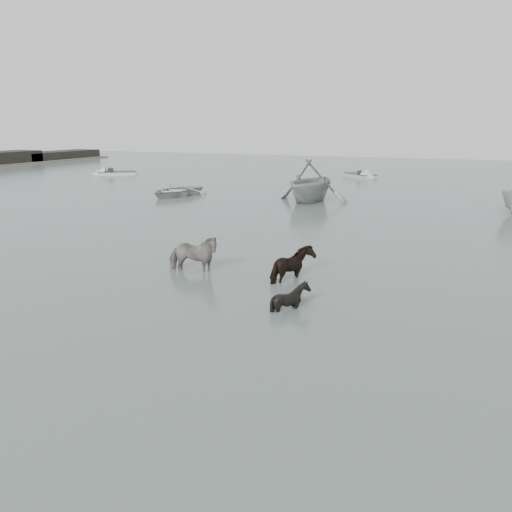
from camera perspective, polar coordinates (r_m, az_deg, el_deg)
name	(u,v)px	position (r m, az deg, el deg)	size (l,w,h in m)	color
ground	(222,284)	(16.60, -3.96, -3.25)	(140.00, 140.00, 0.00)	#4E5D57
pony_pinto	(193,249)	(17.90, -7.26, 0.75)	(0.89, 1.96, 1.66)	black
pony_dark	(294,259)	(16.85, 4.33, -0.37)	(1.47, 1.26, 1.48)	black
pony_black	(291,289)	(14.30, 3.98, -3.78)	(0.95, 1.07, 1.17)	black
rowboat_lead	(176,189)	(37.93, -9.12, 7.54)	(3.33, 4.66, 0.97)	#BABAB5
rowboat_trail	(311,179)	(34.64, 6.30, 8.70)	(4.99, 5.79, 3.05)	#979A98
skiff_outer	(117,171)	(55.28, -15.59, 9.29)	(5.34, 1.60, 0.75)	silver
skiff_mid	(360,174)	(51.90, 11.79, 9.20)	(5.38, 1.60, 0.75)	#ABAEAB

